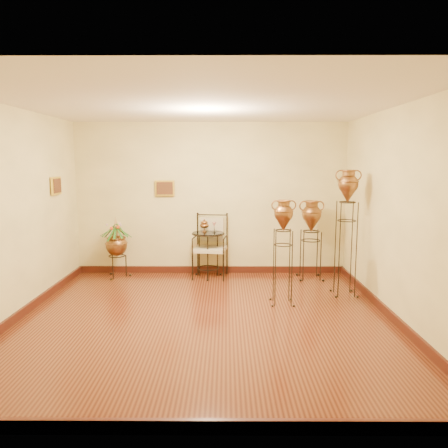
{
  "coord_description": "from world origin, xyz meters",
  "views": [
    {
      "loc": [
        0.29,
        -5.59,
        2.09
      ],
      "look_at": [
        0.25,
        1.3,
        1.1
      ],
      "focal_mm": 35.0,
      "sensor_mm": 36.0,
      "label": 1
    }
  ],
  "objects_px": {
    "amphora_tall": "(346,231)",
    "armchair": "(210,246)",
    "amphora_mid": "(283,251)",
    "planter_urn": "(116,243)",
    "side_table": "(208,254)"
  },
  "relations": [
    {
      "from": "amphora_mid",
      "to": "amphora_tall",
      "type": "bearing_deg",
      "value": 23.01
    },
    {
      "from": "amphora_mid",
      "to": "planter_urn",
      "type": "relative_size",
      "value": 1.37
    },
    {
      "from": "amphora_mid",
      "to": "side_table",
      "type": "height_order",
      "value": "amphora_mid"
    },
    {
      "from": "amphora_tall",
      "to": "side_table",
      "type": "bearing_deg",
      "value": 154.4
    },
    {
      "from": "amphora_tall",
      "to": "armchair",
      "type": "relative_size",
      "value": 1.75
    },
    {
      "from": "amphora_tall",
      "to": "amphora_mid",
      "type": "height_order",
      "value": "amphora_tall"
    },
    {
      "from": "amphora_tall",
      "to": "armchair",
      "type": "height_order",
      "value": "amphora_tall"
    },
    {
      "from": "planter_urn",
      "to": "armchair",
      "type": "relative_size",
      "value": 1.01
    },
    {
      "from": "planter_urn",
      "to": "armchair",
      "type": "distance_m",
      "value": 1.7
    },
    {
      "from": "amphora_mid",
      "to": "planter_urn",
      "type": "height_order",
      "value": "amphora_mid"
    },
    {
      "from": "planter_urn",
      "to": "armchair",
      "type": "xyz_separation_m",
      "value": [
        1.69,
        0.0,
        -0.07
      ]
    },
    {
      "from": "planter_urn",
      "to": "amphora_mid",
      "type": "bearing_deg",
      "value": -27.9
    },
    {
      "from": "amphora_tall",
      "to": "side_table",
      "type": "relative_size",
      "value": 1.91
    },
    {
      "from": "planter_urn",
      "to": "side_table",
      "type": "relative_size",
      "value": 1.1
    },
    {
      "from": "amphora_mid",
      "to": "side_table",
      "type": "bearing_deg",
      "value": 127.81
    }
  ]
}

